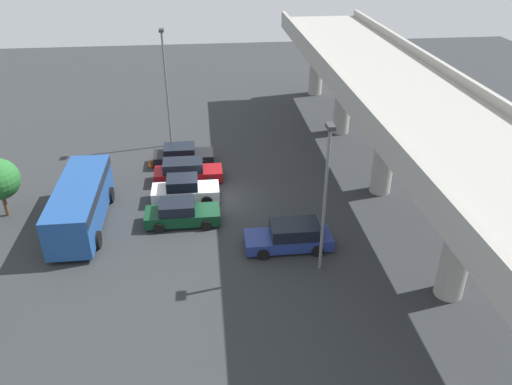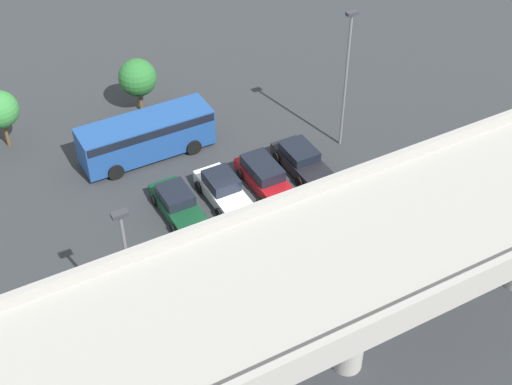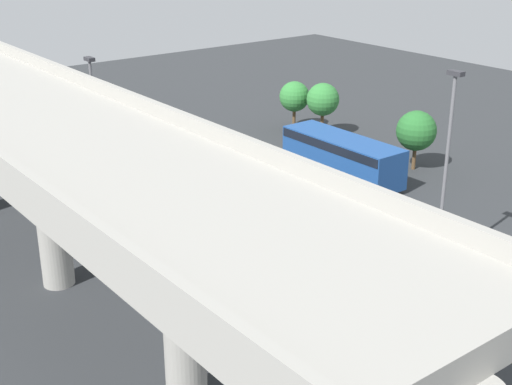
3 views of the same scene
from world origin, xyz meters
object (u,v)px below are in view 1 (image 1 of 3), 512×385
object	(u,v)px
parked_car_2	(185,190)
parked_car_3	(181,213)
lamp_post_near_aisle	(326,190)
traffic_cone	(150,163)
shuttle_bus	(80,201)
parked_car_0	(183,155)
lamp_post_mid_lot	(166,81)
parked_car_4	(290,236)
parked_car_1	(187,171)

from	to	relation	value
parked_car_2	parked_car_3	bearing A→B (deg)	-93.58
lamp_post_near_aisle	traffic_cone	bearing A→B (deg)	-143.37
parked_car_3	traffic_cone	size ratio (longest dim) A/B	6.41
lamp_post_near_aisle	traffic_cone	world-z (taller)	lamp_post_near_aisle
parked_car_2	shuttle_bus	xyz separation A→B (m)	(2.18, -6.06, 0.83)
parked_car_0	shuttle_bus	size ratio (longest dim) A/B	0.53
lamp_post_mid_lot	parked_car_0	bearing A→B (deg)	15.72
parked_car_0	traffic_cone	world-z (taller)	parked_car_0
parked_car_0	parked_car_2	bearing A→B (deg)	-87.37
shuttle_bus	lamp_post_mid_lot	xyz separation A→B (m)	(-11.21, 4.80, 3.69)
lamp_post_mid_lot	traffic_cone	bearing A→B (deg)	-20.09
parked_car_4	lamp_post_near_aisle	world-z (taller)	lamp_post_near_aisle
parked_car_1	traffic_cone	world-z (taller)	parked_car_1
parked_car_0	parked_car_3	size ratio (longest dim) A/B	0.98
lamp_post_near_aisle	traffic_cone	size ratio (longest dim) A/B	11.65
parked_car_4	shuttle_bus	bearing A→B (deg)	-17.38
shuttle_bus	lamp_post_mid_lot	world-z (taller)	lamp_post_mid_lot
parked_car_3	lamp_post_near_aisle	size ratio (longest dim) A/B	0.55
parked_car_2	parked_car_0	bearing A→B (deg)	92.63
shuttle_bus	lamp_post_near_aisle	size ratio (longest dim) A/B	1.02
lamp_post_mid_lot	traffic_cone	size ratio (longest dim) A/B	13.09
parked_car_4	lamp_post_near_aisle	bearing A→B (deg)	121.22
parked_car_4	lamp_post_mid_lot	size ratio (longest dim) A/B	0.53
lamp_post_near_aisle	parked_car_2	bearing A→B (deg)	-138.05
parked_car_2	parked_car_4	world-z (taller)	parked_car_2
parked_car_1	parked_car_2	xyz separation A→B (m)	(2.72, -0.09, 0.02)
parked_car_4	parked_car_0	bearing A→B (deg)	-61.49
parked_car_1	parked_car_4	bearing A→B (deg)	-55.96
traffic_cone	lamp_post_near_aisle	bearing A→B (deg)	36.63
parked_car_2	parked_car_3	size ratio (longest dim) A/B	0.97
parked_car_0	lamp_post_mid_lot	xyz separation A→B (m)	(-3.57, -1.01, 4.58)
parked_car_2	lamp_post_mid_lot	bearing A→B (deg)	97.92
parked_car_3	shuttle_bus	bearing A→B (deg)	174.36
parked_car_0	parked_car_3	distance (m)	8.22
lamp_post_near_aisle	traffic_cone	xyz separation A→B (m)	(-13.22, -9.83, -4.44)
parked_car_1	parked_car_4	world-z (taller)	parked_car_1
parked_car_4	shuttle_bus	distance (m)	12.60
parked_car_0	lamp_post_near_aisle	size ratio (longest dim) A/B	0.54
parked_car_2	lamp_post_near_aisle	size ratio (longest dim) A/B	0.53
parked_car_3	lamp_post_near_aisle	world-z (taller)	lamp_post_near_aisle
parked_car_0	parked_car_3	xyz separation A→B (m)	(8.22, 0.08, -0.02)
lamp_post_near_aisle	lamp_post_mid_lot	world-z (taller)	lamp_post_mid_lot
parked_car_1	parked_car_2	world-z (taller)	parked_car_2
shuttle_bus	lamp_post_near_aisle	distance (m)	14.81
parked_car_2	traffic_cone	xyz separation A→B (m)	(-5.23, -2.65, -0.43)
traffic_cone	parked_car_3	bearing A→B (deg)	17.19
parked_car_2	shuttle_bus	size ratio (longest dim) A/B	0.52
parked_car_3	lamp_post_mid_lot	distance (m)	12.70
parked_car_2	parked_car_3	distance (m)	2.77
shuttle_bus	lamp_post_mid_lot	size ratio (longest dim) A/B	0.91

